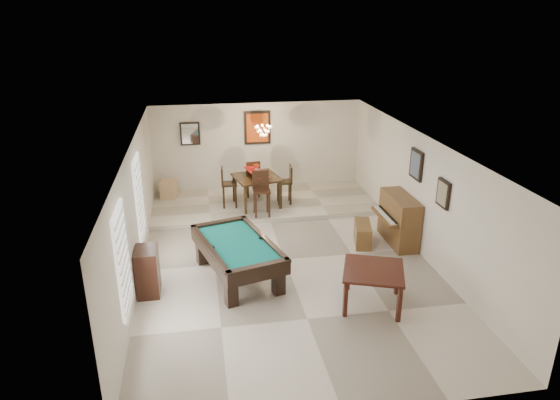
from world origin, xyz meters
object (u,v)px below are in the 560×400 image
object	(u,v)px
apothecary_chest	(148,271)
dining_table	(257,189)
piano_bench	(363,234)
corner_bench	(169,189)
dining_chair_west	(229,187)
pool_table	(238,260)
flower_vase	(256,168)
upright_piano	(394,220)
dining_chair_north	(252,178)
dining_chair_south	(262,194)
chandelier	(263,127)
square_table	(372,287)
dining_chair_east	(284,185)

from	to	relation	value
apothecary_chest	dining_table	xyz separation A→B (m)	(2.55, 3.88, 0.12)
piano_bench	corner_bench	bearing A→B (deg)	141.77
dining_chair_west	pool_table	bearing A→B (deg)	-178.69
dining_table	corner_bench	xyz separation A→B (m)	(-2.35, 1.03, -0.23)
dining_chair_west	flower_vase	bearing A→B (deg)	-90.09
upright_piano	dining_table	xyz separation A→B (m)	(-2.82, 2.57, 0.02)
dining_chair_north	flower_vase	bearing A→B (deg)	88.30
dining_chair_south	dining_chair_west	xyz separation A→B (m)	(-0.76, 0.77, -0.03)
apothecary_chest	dining_table	size ratio (longest dim) A/B	0.82
piano_bench	dining_chair_west	size ratio (longest dim) A/B	0.81
upright_piano	dining_chair_south	xyz separation A→B (m)	(-2.79, 1.84, 0.13)
piano_bench	chandelier	world-z (taller)	chandelier
piano_bench	dining_table	bearing A→B (deg)	130.36
piano_bench	pool_table	bearing A→B (deg)	-160.00
square_table	piano_bench	xyz separation A→B (m)	(0.65, 2.48, -0.12)
dining_chair_north	piano_bench	bearing A→B (deg)	119.20
dining_chair_east	dining_chair_north	bearing A→B (deg)	-127.97
dining_chair_west	upright_piano	bearing A→B (deg)	-123.30
dining_chair_east	chandelier	distance (m)	1.65
dining_chair_south	dining_chair_north	world-z (taller)	dining_chair_south
pool_table	dining_chair_north	distance (m)	4.40
pool_table	square_table	bearing A→B (deg)	-47.01
flower_vase	chandelier	bearing A→B (deg)	43.49
square_table	apothecary_chest	world-z (taller)	apothecary_chest
flower_vase	dining_chair_west	bearing A→B (deg)	176.85
dining_chair_south	apothecary_chest	bearing A→B (deg)	-128.57
pool_table	chandelier	xyz separation A→B (m)	(1.06, 3.79, 1.82)
square_table	chandelier	bearing A→B (deg)	103.59
dining_table	dining_chair_east	world-z (taller)	dining_chair_east
square_table	dining_chair_east	distance (m)	5.07
dining_chair_south	dining_chair_east	xyz separation A→B (m)	(0.71, 0.75, -0.05)
dining_chair_north	dining_chair_west	size ratio (longest dim) A/B	0.97
square_table	dining_chair_west	bearing A→B (deg)	113.67
apothecary_chest	corner_bench	world-z (taller)	apothecary_chest
flower_vase	dining_chair_east	bearing A→B (deg)	1.79
apothecary_chest	dining_chair_east	xyz separation A→B (m)	(3.30, 3.91, 0.19)
apothecary_chest	dining_chair_south	bearing A→B (deg)	50.66
upright_piano	pool_table	bearing A→B (deg)	-164.55
dining_table	flower_vase	size ratio (longest dim) A/B	4.79
corner_bench	dining_chair_south	bearing A→B (deg)	-36.31
pool_table	dining_table	xyz separation A→B (m)	(0.83, 3.58, 0.20)
upright_piano	corner_bench	bearing A→B (deg)	145.20
apothecary_chest	dining_chair_south	world-z (taller)	dining_chair_south
dining_table	dining_chair_south	bearing A→B (deg)	-87.38
square_table	dining_chair_west	distance (m)	5.49
dining_chair_south	piano_bench	bearing A→B (deg)	-39.53
square_table	dining_chair_north	size ratio (longest dim) A/B	1.01
square_table	chandelier	xyz separation A→B (m)	(-1.26, 5.19, 1.84)
dining_chair_south	dining_chair_east	size ratio (longest dim) A/B	1.09
apothecary_chest	dining_chair_east	bearing A→B (deg)	49.80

